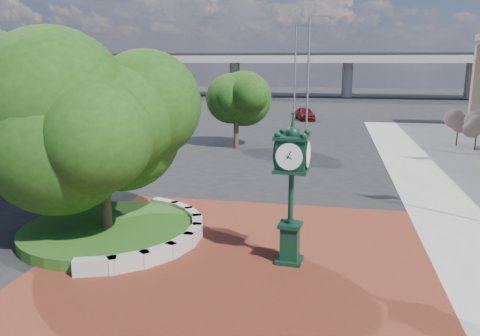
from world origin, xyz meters
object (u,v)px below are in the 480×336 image
Objects in this scene: post_clock at (291,184)px; street_lamp_far at (297,62)px; parked_car at (305,114)px; street_lamp_near at (311,65)px.

street_lamp_far reaches higher than post_clock.
parked_car is at bearing 92.77° from post_clock.
street_lamp_far is (-1.40, 5.68, 5.37)m from parked_car.
post_clock is at bearing -85.72° from street_lamp_far.
street_lamp_near reaches higher than post_clock.
street_lamp_far reaches higher than parked_car.
post_clock reaches higher than parked_car.
street_lamp_far is (-2.32, 14.75, 0.23)m from street_lamp_near.
street_lamp_near reaches higher than parked_car.
post_clock is 37.11m from parked_car.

